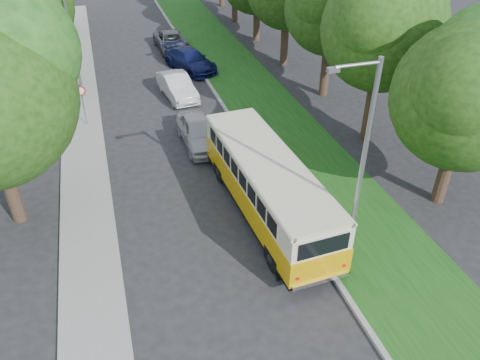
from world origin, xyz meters
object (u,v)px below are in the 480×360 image
object	(u,v)px
car_blue	(190,60)
car_grey	(172,41)
lamppost_far	(69,34)
vintage_bus	(267,187)
car_silver	(199,132)
lamppost_near	(360,167)
car_white	(177,86)

from	to	relation	value
car_blue	car_grey	size ratio (longest dim) A/B	1.01
lamppost_far	vintage_bus	xyz separation A→B (m)	(7.22, -14.73, -2.71)
car_silver	vintage_bus	bearing A→B (deg)	-79.83
lamppost_near	vintage_bus	xyz separation A→B (m)	(-1.69, 3.77, -2.96)
lamppost_far	car_silver	world-z (taller)	lamppost_far
car_white	car_blue	distance (m)	4.84
lamppost_near	car_blue	distance (m)	21.74
vintage_bus	car_grey	size ratio (longest dim) A/B	1.91
lamppost_far	car_silver	size ratio (longest dim) A/B	1.69
lamppost_near	car_blue	size ratio (longest dim) A/B	1.59
lamppost_near	car_grey	xyz separation A→B (m)	(-1.69, 26.15, -3.68)
car_white	car_grey	xyz separation A→B (m)	(1.31, 9.26, -0.04)
lamppost_near	vintage_bus	bearing A→B (deg)	114.09
lamppost_far	car_blue	world-z (taller)	lamppost_far
car_blue	car_grey	world-z (taller)	car_blue
lamppost_far	car_silver	xyz separation A→B (m)	(5.85, -7.98, -3.36)
lamppost_far	car_grey	distance (m)	11.06
lamppost_near	car_blue	bearing A→B (deg)	93.23
car_white	car_grey	bearing A→B (deg)	74.55
car_white	lamppost_far	bearing A→B (deg)	157.36
lamppost_near	lamppost_far	size ratio (longest dim) A/B	1.07
lamppost_far	car_grey	world-z (taller)	lamppost_far
lamppost_near	car_grey	distance (m)	26.46
lamppost_far	car_white	size ratio (longest dim) A/B	1.70
lamppost_near	car_white	distance (m)	17.54
vintage_bus	car_grey	bearing A→B (deg)	86.88
lamppost_far	car_silver	bearing A→B (deg)	-53.74
vintage_bus	car_white	xyz separation A→B (m)	(-1.31, 13.12, -0.68)
lamppost_far	car_white	bearing A→B (deg)	-15.22
vintage_bus	car_silver	xyz separation A→B (m)	(-1.37, 6.75, -0.65)
vintage_bus	car_silver	world-z (taller)	vintage_bus
lamppost_near	car_blue	xyz separation A→B (m)	(-1.21, 21.39, -3.64)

